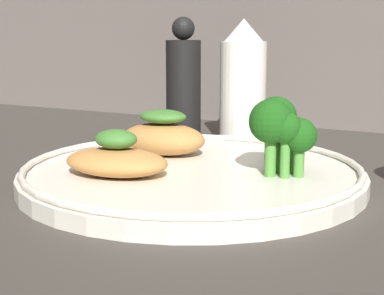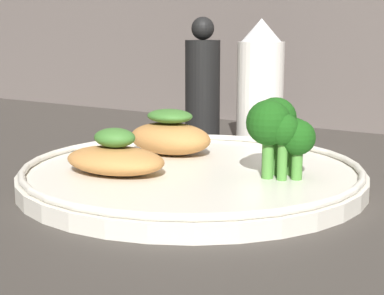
{
  "view_description": "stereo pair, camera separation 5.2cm",
  "coord_description": "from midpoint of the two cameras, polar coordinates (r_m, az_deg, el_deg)",
  "views": [
    {
      "loc": [
        23.65,
        -45.36,
        13.59
      ],
      "look_at": [
        0.0,
        0.0,
        3.4
      ],
      "focal_mm": 55.0,
      "sensor_mm": 36.0,
      "label": 1
    },
    {
      "loc": [
        28.14,
        -42.72,
        13.59
      ],
      "look_at": [
        0.0,
        0.0,
        3.4
      ],
      "focal_mm": 55.0,
      "sensor_mm": 36.0,
      "label": 2
    }
  ],
  "objects": [
    {
      "name": "grilled_meat_front",
      "position": [
        0.51,
        -4.57,
        -1.0
      ],
      "size": [
        9.9,
        7.08,
        3.99
      ],
      "color": "#BC7F42",
      "rests_on": "plate"
    },
    {
      "name": "sauce_bottle",
      "position": [
        0.72,
        8.72,
        6.0
      ],
      "size": [
        5.62,
        5.62,
        15.02
      ],
      "color": "white",
      "rests_on": "ground_plane"
    },
    {
      "name": "grilled_meat_middle",
      "position": [
        0.59,
        0.38,
        1.15
      ],
      "size": [
        8.96,
        6.15,
        4.52
      ],
      "color": "#BC7F42",
      "rests_on": "plate"
    },
    {
      "name": "plate",
      "position": [
        0.53,
        2.84,
        -2.6
      ],
      "size": [
        30.68,
        30.68,
        2.0
      ],
      "color": "silver",
      "rests_on": "ground_plane"
    },
    {
      "name": "pepper_grinder",
      "position": [
        0.75,
        3.02,
        6.16
      ],
      "size": [
        4.45,
        4.45,
        15.32
      ],
      "color": "black",
      "rests_on": "ground_plane"
    },
    {
      "name": "ground_plane",
      "position": [
        0.53,
        2.82,
        -4.17
      ],
      "size": [
        180.0,
        180.0,
        1.0
      ],
      "primitive_type": "cube",
      "color": "#3D3833"
    },
    {
      "name": "broccoli_bunch",
      "position": [
        0.5,
        11.55,
        1.76
      ],
      "size": [
        5.63,
        5.66,
        6.68
      ],
      "color": "#4C8E38",
      "rests_on": "plate"
    }
  ]
}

